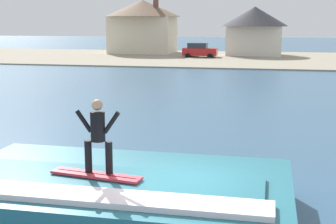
{
  "coord_description": "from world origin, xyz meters",
  "views": [
    {
      "loc": [
        1.81,
        -9.97,
        4.42
      ],
      "look_at": [
        -1.55,
        5.49,
        1.43
      ],
      "focal_mm": 51.11,
      "sensor_mm": 36.0,
      "label": 1
    }
  ],
  "objects": [
    {
      "name": "shoreline_bank",
      "position": [
        0.0,
        48.07,
        0.07
      ],
      "size": [
        120.0,
        25.77,
        0.13
      ],
      "color": "gray",
      "rests_on": "ground_plane"
    },
    {
      "name": "house_with_chimney",
      "position": [
        -15.81,
        54.85,
        4.26
      ],
      "size": [
        10.45,
        10.45,
        7.64
      ],
      "color": "beige",
      "rests_on": "ground_plane"
    },
    {
      "name": "house_small_cottage",
      "position": [
        -0.54,
        53.55,
        3.74
      ],
      "size": [
        8.57,
        8.57,
        6.33
      ],
      "color": "silver",
      "rests_on": "ground_plane"
    },
    {
      "name": "wave_crest",
      "position": [
        -1.55,
        -0.04,
        0.5
      ],
      "size": [
        7.83,
        4.55,
        1.05
      ],
      "color": "#276C7C",
      "rests_on": "ground_plane"
    },
    {
      "name": "car_near_shore",
      "position": [
        -6.94,
        48.62,
        0.95
      ],
      "size": [
        4.17,
        2.23,
        1.86
      ],
      "color": "red",
      "rests_on": "ground_plane"
    },
    {
      "name": "surfboard",
      "position": [
        -1.9,
        -0.42,
        1.08
      ],
      "size": [
        2.16,
        0.7,
        0.06
      ],
      "color": "#D8333F",
      "rests_on": "wave_crest"
    },
    {
      "name": "ground_plane",
      "position": [
        0.0,
        0.0,
        0.0
      ],
      "size": [
        260.0,
        260.0,
        0.0
      ],
      "primitive_type": "plane",
      "color": "#335878"
    },
    {
      "name": "surfer",
      "position": [
        -1.86,
        -0.34,
        2.03
      ],
      "size": [
        1.03,
        0.32,
        1.66
      ],
      "color": "black",
      "rests_on": "surfboard"
    }
  ]
}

